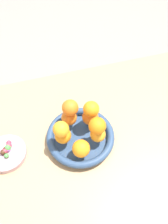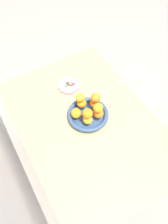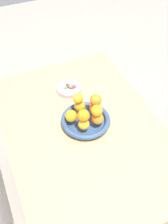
{
  "view_description": "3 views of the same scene",
  "coord_description": "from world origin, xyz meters",
  "px_view_note": "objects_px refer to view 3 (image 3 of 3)",
  "views": [
    {
      "loc": [
        0.12,
        0.35,
        1.46
      ],
      "look_at": [
        0.01,
        -0.05,
        0.87
      ],
      "focal_mm": 35.0,
      "sensor_mm": 36.0,
      "label": 1
    },
    {
      "loc": [
        -0.57,
        0.35,
        1.85
      ],
      "look_at": [
        0.03,
        0.0,
        0.8
      ],
      "focal_mm": 35.0,
      "sensor_mm": 36.0,
      "label": 2
    },
    {
      "loc": [
        -0.82,
        0.35,
        1.81
      ],
      "look_at": [
        -0.0,
        -0.0,
        0.87
      ],
      "focal_mm": 45.0,
      "sensor_mm": 36.0,
      "label": 3
    }
  ],
  "objects_px": {
    "dining_table": "(84,140)",
    "orange_4": "(80,106)",
    "orange_6": "(97,111)",
    "candy_ball_2": "(66,87)",
    "candy_ball_1": "(69,86)",
    "candy_ball_5": "(68,85)",
    "candy_ball_3": "(71,86)",
    "orange_8": "(84,115)",
    "candy_ball_7": "(70,87)",
    "candy_ball_0": "(75,86)",
    "candy_ball_4": "(70,86)",
    "orange_0": "(71,116)",
    "candy_dish": "(69,89)",
    "candy_ball_6": "(73,87)",
    "fruit_bowl": "(86,121)",
    "orange_3": "(95,107)",
    "orange_5": "(96,100)",
    "orange_2": "(98,118)",
    "orange_1": "(84,124)",
    "orange_7": "(78,98)"
  },
  "relations": [
    {
      "from": "orange_8",
      "to": "candy_ball_7",
      "type": "relative_size",
      "value": 4.0
    },
    {
      "from": "candy_dish",
      "to": "candy_ball_1",
      "type": "relative_size",
      "value": 7.39
    },
    {
      "from": "orange_8",
      "to": "candy_ball_0",
      "type": "distance_m",
      "value": 0.32
    },
    {
      "from": "dining_table",
      "to": "candy_ball_0",
      "type": "relative_size",
      "value": 65.53
    },
    {
      "from": "orange_5",
      "to": "orange_3",
      "type": "bearing_deg",
      "value": -0.34
    },
    {
      "from": "candy_dish",
      "to": "candy_ball_6",
      "type": "xyz_separation_m",
      "value": [
        -0.01,
        -0.02,
        0.02
      ]
    },
    {
      "from": "candy_ball_0",
      "to": "candy_ball_7",
      "type": "xyz_separation_m",
      "value": [
        0.01,
        0.03,
        -0.0
      ]
    },
    {
      "from": "orange_6",
      "to": "candy_ball_4",
      "type": "bearing_deg",
      "value": 3.31
    },
    {
      "from": "dining_table",
      "to": "orange_4",
      "type": "distance_m",
      "value": 0.18
    },
    {
      "from": "orange_4",
      "to": "candy_ball_6",
      "type": "distance_m",
      "value": 0.19
    },
    {
      "from": "candy_dish",
      "to": "orange_3",
      "type": "distance_m",
      "value": 0.25
    },
    {
      "from": "candy_ball_3",
      "to": "candy_ball_5",
      "type": "relative_size",
      "value": 1.09
    },
    {
      "from": "orange_6",
      "to": "orange_8",
      "type": "bearing_deg",
      "value": 90.04
    },
    {
      "from": "orange_8",
      "to": "candy_ball_0",
      "type": "xyz_separation_m",
      "value": [
        0.3,
        -0.07,
        -0.09
      ]
    },
    {
      "from": "orange_6",
      "to": "candy_ball_6",
      "type": "height_order",
      "value": "orange_6"
    },
    {
      "from": "candy_ball_4",
      "to": "orange_4",
      "type": "bearing_deg",
      "value": 173.83
    },
    {
      "from": "orange_6",
      "to": "candy_ball_2",
      "type": "xyz_separation_m",
      "value": [
        0.31,
        0.04,
        -0.1
      ]
    },
    {
      "from": "orange_2",
      "to": "orange_0",
      "type": "bearing_deg",
      "value": 59.67
    },
    {
      "from": "candy_ball_5",
      "to": "candy_ball_6",
      "type": "height_order",
      "value": "same"
    },
    {
      "from": "orange_4",
      "to": "orange_7",
      "type": "xyz_separation_m",
      "value": [
        0.0,
        0.01,
        0.05
      ]
    },
    {
      "from": "orange_4",
      "to": "candy_ball_5",
      "type": "xyz_separation_m",
      "value": [
        0.21,
        -0.01,
        -0.04
      ]
    },
    {
      "from": "orange_8",
      "to": "candy_ball_1",
      "type": "bearing_deg",
      "value": -7.83
    },
    {
      "from": "candy_ball_3",
      "to": "candy_ball_4",
      "type": "bearing_deg",
      "value": 25.23
    },
    {
      "from": "dining_table",
      "to": "orange_8",
      "type": "xyz_separation_m",
      "value": [
        -0.02,
        0.01,
        0.21
      ]
    },
    {
      "from": "orange_1",
      "to": "candy_ball_5",
      "type": "relative_size",
      "value": 2.73
    },
    {
      "from": "orange_7",
      "to": "candy_ball_3",
      "type": "distance_m",
      "value": 0.21
    },
    {
      "from": "orange_7",
      "to": "candy_ball_0",
      "type": "relative_size",
      "value": 3.16
    },
    {
      "from": "orange_5",
      "to": "candy_ball_2",
      "type": "height_order",
      "value": "orange_5"
    },
    {
      "from": "orange_3",
      "to": "candy_ball_5",
      "type": "height_order",
      "value": "orange_3"
    },
    {
      "from": "orange_5",
      "to": "candy_ball_1",
      "type": "relative_size",
      "value": 3.06
    },
    {
      "from": "orange_0",
      "to": "candy_ball_3",
      "type": "relative_size",
      "value": 2.76
    },
    {
      "from": "candy_ball_7",
      "to": "orange_2",
      "type": "bearing_deg",
      "value": -174.89
    },
    {
      "from": "orange_3",
      "to": "orange_0",
      "type": "bearing_deg",
      "value": 93.86
    },
    {
      "from": "orange_1",
      "to": "orange_3",
      "type": "distance_m",
      "value": 0.12
    },
    {
      "from": "orange_4",
      "to": "orange_6",
      "type": "distance_m",
      "value": 0.13
    },
    {
      "from": "candy_dish",
      "to": "orange_5",
      "type": "xyz_separation_m",
      "value": [
        -0.25,
        -0.05,
        0.11
      ]
    },
    {
      "from": "candy_ball_1",
      "to": "candy_ball_5",
      "type": "xyz_separation_m",
      "value": [
        0.01,
        0.0,
        0.0
      ]
    },
    {
      "from": "orange_1",
      "to": "candy_ball_7",
      "type": "xyz_separation_m",
      "value": [
        0.31,
        -0.05,
        -0.04
      ]
    },
    {
      "from": "candy_ball_6",
      "to": "orange_4",
      "type": "bearing_deg",
      "value": 169.67
    },
    {
      "from": "orange_2",
      "to": "candy_ball_6",
      "type": "bearing_deg",
      "value": 2.34
    },
    {
      "from": "orange_7",
      "to": "candy_ball_6",
      "type": "relative_size",
      "value": 2.72
    },
    {
      "from": "orange_6",
      "to": "orange_8",
      "type": "distance_m",
      "value": 0.07
    },
    {
      "from": "fruit_bowl",
      "to": "candy_ball_0",
      "type": "relative_size",
      "value": 14.63
    },
    {
      "from": "orange_8",
      "to": "fruit_bowl",
      "type": "bearing_deg",
      "value": -33.23
    },
    {
      "from": "candy_dish",
      "to": "orange_0",
      "type": "xyz_separation_m",
      "value": [
        -0.25,
        0.08,
        0.06
      ]
    },
    {
      "from": "orange_1",
      "to": "candy_ball_7",
      "type": "height_order",
      "value": "orange_1"
    },
    {
      "from": "orange_7",
      "to": "orange_6",
      "type": "bearing_deg",
      "value": -157.58
    },
    {
      "from": "dining_table",
      "to": "orange_8",
      "type": "distance_m",
      "value": 0.21
    },
    {
      "from": "orange_1",
      "to": "candy_ball_5",
      "type": "height_order",
      "value": "orange_1"
    },
    {
      "from": "candy_dish",
      "to": "orange_3",
      "type": "relative_size",
      "value": 2.45
    }
  ]
}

